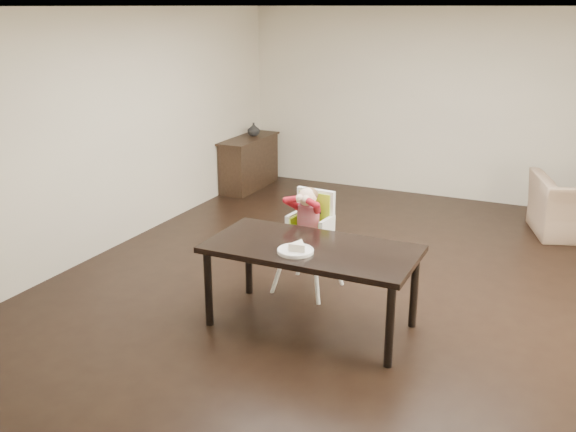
# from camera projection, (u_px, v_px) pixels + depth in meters

# --- Properties ---
(ground) EXTENTS (7.00, 7.00, 0.00)m
(ground) POSITION_uv_depth(u_px,v_px,m) (363.00, 283.00, 6.57)
(ground) COLOR black
(ground) RESTS_ON ground
(room_walls) EXTENTS (6.02, 7.02, 2.71)m
(room_walls) POSITION_uv_depth(u_px,v_px,m) (371.00, 101.00, 5.99)
(room_walls) COLOR beige
(room_walls) RESTS_ON ground
(dining_table) EXTENTS (1.80, 0.90, 0.75)m
(dining_table) POSITION_uv_depth(u_px,v_px,m) (311.00, 255.00, 5.50)
(dining_table) COLOR black
(dining_table) RESTS_ON ground
(high_chair) EXTENTS (0.48, 0.48, 1.05)m
(high_chair) POSITION_uv_depth(u_px,v_px,m) (309.00, 218.00, 6.23)
(high_chair) COLOR white
(high_chair) RESTS_ON ground
(plate) EXTENTS (0.39, 0.39, 0.09)m
(plate) POSITION_uv_depth(u_px,v_px,m) (296.00, 249.00, 5.33)
(plate) COLOR white
(plate) RESTS_ON dining_table
(sideboard) EXTENTS (0.44, 1.26, 0.79)m
(sideboard) POSITION_uv_depth(u_px,v_px,m) (249.00, 163.00, 9.89)
(sideboard) COLOR black
(sideboard) RESTS_ON ground
(vase) EXTENTS (0.24, 0.24, 0.19)m
(vase) POSITION_uv_depth(u_px,v_px,m) (254.00, 130.00, 9.88)
(vase) COLOR #99999E
(vase) RESTS_ON sideboard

